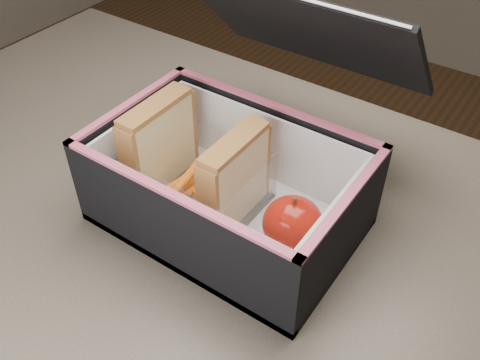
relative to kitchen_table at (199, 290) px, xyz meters
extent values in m
cube|color=#665B4D|center=(0.00, 0.00, 0.08)|extent=(1.20, 0.80, 0.03)
cube|color=#382D26|center=(-0.55, 0.35, -0.30)|extent=(0.05, 0.05, 0.72)
cube|color=black|center=(0.01, 0.22, 0.28)|extent=(0.30, 0.14, 0.14)
cube|color=#DABB83|center=(-0.11, 0.06, 0.16)|extent=(0.01, 0.10, 0.11)
cube|color=#CD5D67|center=(-0.10, 0.06, 0.16)|extent=(0.01, 0.10, 0.10)
cube|color=#DABB83|center=(-0.09, 0.06, 0.16)|extent=(0.01, 0.10, 0.11)
cube|color=#935F34|center=(-0.10, 0.06, 0.22)|extent=(0.03, 0.10, 0.01)
cube|color=#DABB83|center=(0.01, 0.06, 0.16)|extent=(0.01, 0.10, 0.10)
cube|color=#CD5D67|center=(0.02, 0.06, 0.16)|extent=(0.01, 0.10, 0.10)
cube|color=#DABB83|center=(0.03, 0.06, 0.16)|extent=(0.01, 0.10, 0.10)
cube|color=#935F34|center=(0.02, 0.06, 0.21)|extent=(0.03, 0.10, 0.01)
cylinder|color=orange|center=(-0.03, 0.09, 0.11)|extent=(0.02, 0.08, 0.01)
cylinder|color=orange|center=(-0.06, 0.07, 0.12)|extent=(0.02, 0.08, 0.01)
cylinder|color=orange|center=(-0.05, 0.07, 0.14)|extent=(0.02, 0.08, 0.01)
cylinder|color=orange|center=(-0.05, 0.06, 0.11)|extent=(0.02, 0.08, 0.01)
cylinder|color=orange|center=(-0.05, 0.06, 0.12)|extent=(0.01, 0.08, 0.01)
cylinder|color=orange|center=(-0.05, 0.04, 0.14)|extent=(0.02, 0.08, 0.01)
cube|color=white|center=(0.10, 0.05, 0.11)|extent=(0.09, 0.10, 0.01)
ellipsoid|color=#931306|center=(0.10, 0.05, 0.14)|extent=(0.08, 0.08, 0.06)
cylinder|color=#442F18|center=(0.10, 0.05, 0.18)|extent=(0.01, 0.01, 0.01)
camera|label=1|loc=(0.29, -0.32, 0.57)|focal=40.00mm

